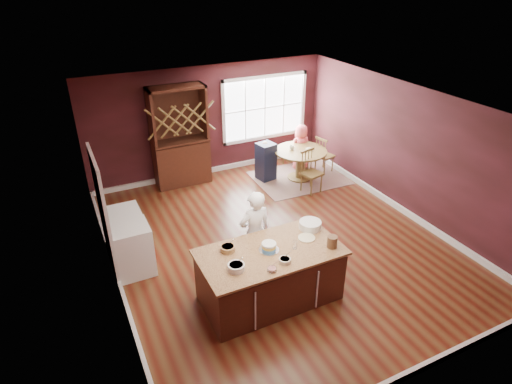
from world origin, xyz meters
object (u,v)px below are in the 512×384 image
layer_cake (269,247)px  kitchen_island (270,276)px  toddler (267,148)px  baker (255,233)px  dryer (125,231)px  chair_east (325,154)px  chair_south (312,172)px  seated_woman (301,147)px  high_chair (266,161)px  dining_table (300,158)px  hutch (180,137)px  washer (133,250)px  chair_north (293,145)px

layer_cake → kitchen_island: bearing=-72.9°
kitchen_island → layer_cake: size_ratio=7.01×
toddler → layer_cake: bearing=-116.8°
baker → dryer: (-1.88, 1.54, -0.34)m
chair_east → chair_south: chair_south is taller
chair_south → dryer: bearing=173.5°
toddler → seated_woman: bearing=8.1°
chair_east → high_chair: (-1.54, 0.27, 0.01)m
dining_table → hutch: hutch is taller
dining_table → layer_cake: layer_cake is taller
kitchen_island → baker: baker is taller
layer_cake → toddler: layer_cake is taller
seated_woman → hutch: hutch is taller
kitchen_island → layer_cake: layer_cake is taller
chair_south → toddler: 1.28m
high_chair → washer: high_chair is taller
hutch → dryer: size_ratio=2.69×
chair_north → toddler: (-1.05, -0.50, 0.27)m
kitchen_island → chair_south: size_ratio=2.14×
chair_east → dryer: 5.41m
seated_woman → washer: 5.35m
baker → toddler: (1.84, 3.14, 0.03)m
dining_table → chair_south: (-0.12, -0.73, -0.02)m
chair_east → toddler: bearing=65.5°
chair_east → chair_south: (-0.90, -0.80, 0.03)m
kitchen_island → washer: bearing=137.6°
layer_cake → seated_woman: 5.02m
baker → dining_table: bearing=-134.9°
kitchen_island → chair_east: 4.99m
chair_south → seated_woman: seated_woman is taller
chair_south → seated_woman: bearing=57.0°
kitchen_island → dryer: (-1.79, 2.27, 0.00)m
baker → chair_east: bearing=-141.6°
layer_cake → dryer: (-1.78, 2.24, -0.54)m
chair_north → seated_woman: (0.01, -0.35, 0.05)m
kitchen_island → chair_east: chair_east is taller
kitchen_island → dryer: 2.89m
baker → layer_cake: size_ratio=4.99×
dining_table → chair_east: size_ratio=1.33×
hutch → dryer: hutch is taller
chair_north → hutch: bearing=-31.4°
high_chair → baker: bearing=-130.6°
dining_table → hutch: 2.95m
layer_cake → chair_east: layer_cake is taller
chair_east → seated_woman: seated_woman is taller
chair_south → washer: (-4.35, -1.17, -0.06)m
toddler → dryer: toddler is taller
seated_woman → washer: (-4.78, -2.40, -0.14)m
chair_east → high_chair: bearing=65.9°
baker → chair_north: baker is taller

